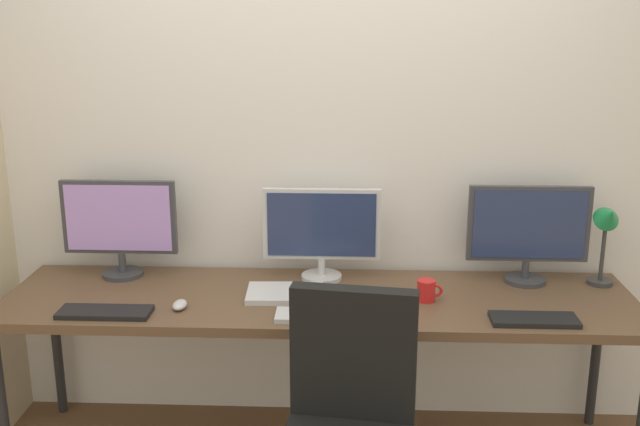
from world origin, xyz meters
name	(u,v)px	position (x,y,z in m)	size (l,w,h in m)	color
wall_back	(324,147)	(0.00, 1.02, 1.30)	(5.05, 0.10, 2.60)	silver
desk	(319,306)	(0.00, 0.60, 0.69)	(2.65, 0.68, 0.74)	brown
monitor_left	(119,223)	(-0.90, 0.81, 0.99)	(0.51, 0.18, 0.44)	#38383D
monitor_center	(322,230)	(0.00, 0.81, 0.97)	(0.52, 0.18, 0.41)	silver
monitor_right	(528,230)	(0.90, 0.81, 0.98)	(0.53, 0.18, 0.43)	#38383D
desk_lamp	(607,229)	(1.22, 0.78, 1.00)	(0.11, 0.15, 0.39)	#333333
keyboard_left	(105,312)	(-0.84, 0.37, 0.75)	(0.37, 0.13, 0.02)	black
keyboard_center	(317,316)	(0.00, 0.37, 0.75)	(0.32, 0.13, 0.02)	silver
keyboard_right	(534,320)	(0.84, 0.37, 0.75)	(0.33, 0.13, 0.02)	black
computer_mouse	(180,305)	(-0.56, 0.44, 0.76)	(0.06, 0.10, 0.03)	silver
laptop_closed	(285,293)	(-0.14, 0.60, 0.75)	(0.32, 0.22, 0.02)	silver
coffee_mug	(427,291)	(0.45, 0.57, 0.79)	(0.11, 0.08, 0.09)	red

